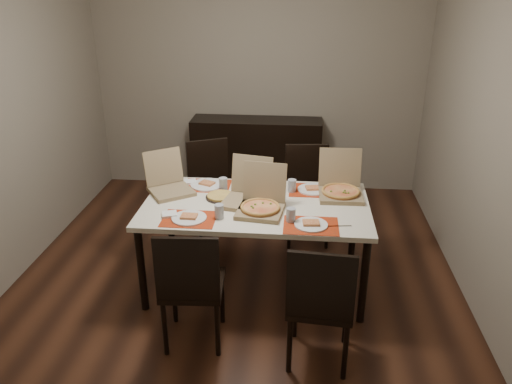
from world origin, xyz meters
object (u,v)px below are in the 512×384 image
at_px(chair_near_right, 320,301).
at_px(soda_bottle, 164,169).
at_px(dip_bowl, 265,196).
at_px(sideboard, 257,157).
at_px(chair_far_right, 307,189).
at_px(chair_near_left, 191,284).
at_px(dining_table, 256,211).
at_px(chair_far_left, 211,183).
at_px(pizza_box_center, 261,205).

height_order(chair_near_right, soda_bottle, soda_bottle).
bearing_deg(dip_bowl, sideboard, 97.42).
bearing_deg(chair_far_right, dip_bowl, -114.97).
xyz_separation_m(chair_near_right, soda_bottle, (-1.33, 1.27, 0.37)).
bearing_deg(chair_near_left, chair_far_right, 65.17).
bearing_deg(dining_table, chair_near_right, -61.64).
relative_size(chair_far_left, soda_bottle, 2.98).
bearing_deg(dip_bowl, chair_far_left, 126.42).
distance_m(sideboard, dip_bowl, 1.87).
height_order(pizza_box_center, soda_bottle, pizza_box_center).
bearing_deg(chair_near_right, sideboard, 103.19).
bearing_deg(pizza_box_center, dip_bowl, 87.44).
height_order(chair_far_right, pizza_box_center, pizza_box_center).
xyz_separation_m(chair_near_right, pizza_box_center, (-0.45, 0.79, 0.29)).
relative_size(sideboard, chair_far_right, 1.61).
height_order(chair_near_right, pizza_box_center, pizza_box_center).
distance_m(chair_near_right, chair_far_left, 2.14).
bearing_deg(sideboard, chair_near_left, -94.01).
relative_size(dining_table, pizza_box_center, 4.31).
height_order(dining_table, dip_bowl, dip_bowl).
distance_m(dining_table, dip_bowl, 0.16).
height_order(chair_near_left, chair_far_left, same).
height_order(dining_table, chair_far_right, chair_far_right).
xyz_separation_m(chair_near_right, chair_far_left, (-1.04, 1.87, 0.00)).
xyz_separation_m(sideboard, dining_table, (0.17, -1.95, 0.23)).
xyz_separation_m(chair_far_right, dip_bowl, (-0.35, -0.76, 0.25)).
xyz_separation_m(dining_table, chair_far_left, (-0.54, 0.94, -0.17)).
height_order(dining_table, chair_near_left, chair_near_left).
height_order(chair_near_left, soda_bottle, soda_bottle).
height_order(dining_table, chair_far_left, chair_far_left).
bearing_deg(sideboard, soda_bottle, -112.26).
xyz_separation_m(sideboard, chair_near_left, (-0.19, -2.76, 0.06)).
bearing_deg(dining_table, chair_near_left, -114.35).
xyz_separation_m(dining_table, pizza_box_center, (0.05, -0.14, 0.12)).
bearing_deg(chair_far_right, sideboard, 118.92).
xyz_separation_m(chair_far_left, pizza_box_center, (0.59, -1.08, 0.29)).
xyz_separation_m(chair_near_left, pizza_box_center, (0.42, 0.67, 0.29)).
bearing_deg(sideboard, chair_near_right, -76.81).
height_order(sideboard, chair_far_right, chair_far_right).
relative_size(chair_near_right, chair_far_right, 1.00).
bearing_deg(soda_bottle, chair_near_left, -68.20).
relative_size(chair_near_left, chair_far_right, 1.00).
bearing_deg(dining_table, chair_far_right, 64.73).
bearing_deg(soda_bottle, chair_near_right, -43.73).
distance_m(chair_near_right, chair_far_right, 1.81).
bearing_deg(pizza_box_center, chair_far_left, 118.74).
height_order(dip_bowl, soda_bottle, soda_bottle).
bearing_deg(soda_bottle, pizza_box_center, -28.65).
bearing_deg(dining_table, sideboard, 95.09).
distance_m(sideboard, chair_far_right, 1.22).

